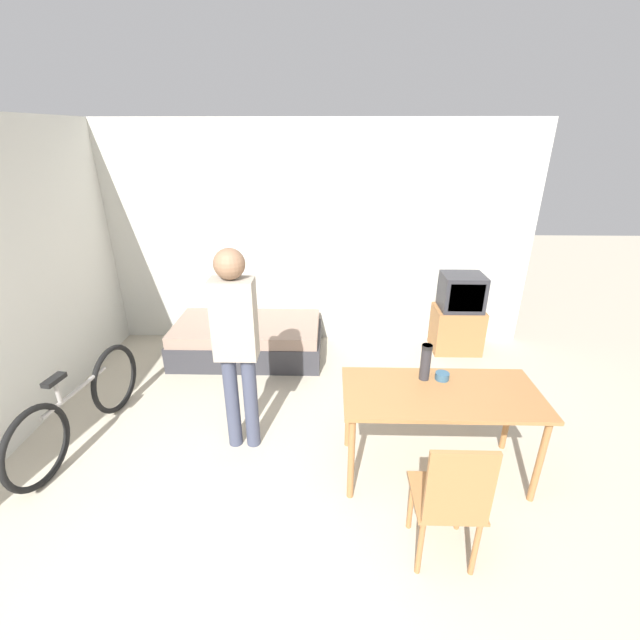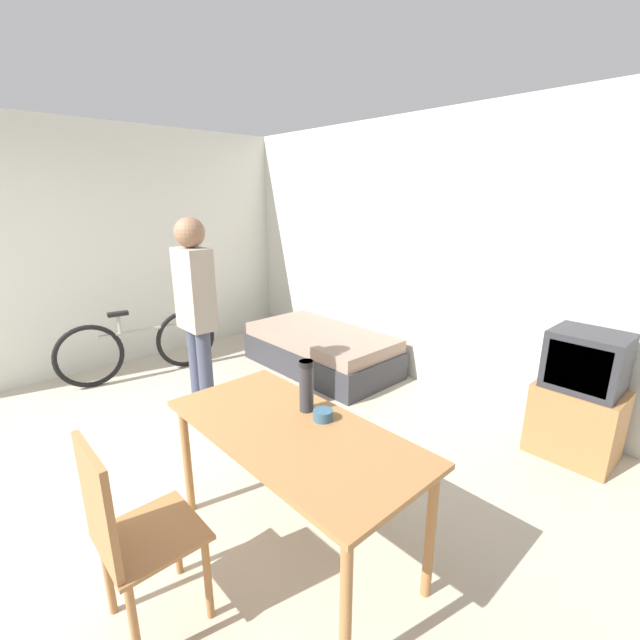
% 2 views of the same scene
% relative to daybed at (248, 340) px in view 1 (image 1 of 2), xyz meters
% --- Properties ---
extents(ground_plane, '(20.00, 20.00, 0.00)m').
position_rel_daybed_xyz_m(ground_plane, '(0.61, -3.14, -0.22)').
color(ground_plane, '#B2A893').
extents(wall_back, '(5.70, 0.06, 2.70)m').
position_rel_daybed_xyz_m(wall_back, '(0.61, 0.57, 1.13)').
color(wall_back, silver).
rests_on(wall_back, ground_plane).
extents(wall_left, '(0.06, 4.69, 2.70)m').
position_rel_daybed_xyz_m(wall_left, '(-1.77, -1.30, 1.13)').
color(wall_left, silver).
rests_on(wall_left, ground_plane).
extents(daybed, '(1.77, 0.93, 0.45)m').
position_rel_daybed_xyz_m(daybed, '(0.00, 0.00, 0.00)').
color(daybed, '#333338').
rests_on(daybed, ground_plane).
extents(tv, '(0.58, 0.45, 0.99)m').
position_rel_daybed_xyz_m(tv, '(2.59, 0.24, 0.25)').
color(tv, '#9E6B3D').
rests_on(tv, ground_plane).
extents(dining_table, '(1.48, 0.70, 0.76)m').
position_rel_daybed_xyz_m(dining_table, '(1.84, -1.91, 0.45)').
color(dining_table, '#9E6B3D').
rests_on(dining_table, ground_plane).
extents(wooden_chair, '(0.42, 0.42, 0.98)m').
position_rel_daybed_xyz_m(wooden_chair, '(1.73, -2.74, 0.33)').
color(wooden_chair, '#9E6B3D').
rests_on(wooden_chair, ground_plane).
extents(bicycle, '(0.29, 1.66, 0.76)m').
position_rel_daybed_xyz_m(bicycle, '(-1.17, -1.61, 0.13)').
color(bicycle, black).
rests_on(bicycle, ground_plane).
extents(person_standing, '(0.34, 0.24, 1.77)m').
position_rel_daybed_xyz_m(person_standing, '(0.25, -1.62, 0.83)').
color(person_standing, '#3D4256').
rests_on(person_standing, ground_plane).
extents(thermos_flask, '(0.08, 0.08, 0.30)m').
position_rel_daybed_xyz_m(thermos_flask, '(1.75, -1.73, 0.70)').
color(thermos_flask, '#2D2D33').
rests_on(thermos_flask, dining_table).
extents(mate_bowl, '(0.11, 0.11, 0.06)m').
position_rel_daybed_xyz_m(mate_bowl, '(1.89, -1.73, 0.57)').
color(mate_bowl, '#335670').
rests_on(mate_bowl, dining_table).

